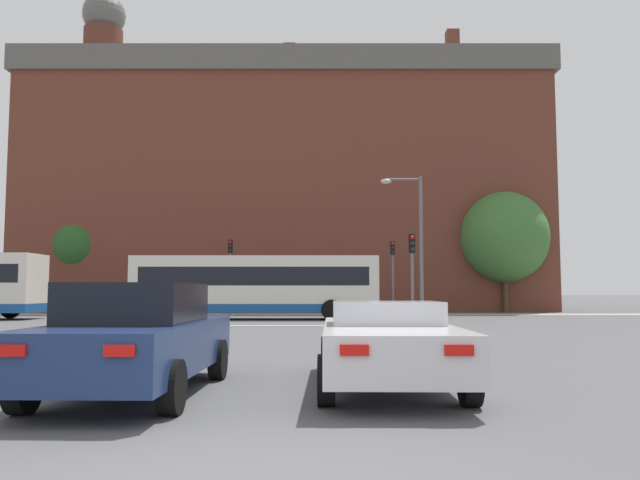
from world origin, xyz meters
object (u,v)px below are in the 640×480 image
Objects in this scene: pedestrian_waiting at (375,296)px; street_lamp_junction at (415,232)px; bus_crossing_lead at (257,286)px; traffic_light_far_right at (394,265)px; traffic_light_far_left at (231,265)px; traffic_light_near_right at (413,263)px; car_saloon_left at (138,338)px; car_roadster_right at (388,342)px.

street_lamp_junction is at bearing -60.28° from pedestrian_waiting.
bus_crossing_lead is 9.37m from traffic_light_far_right.
traffic_light_far_left is 12.90m from street_lamp_junction.
traffic_light_far_right is 10.35m from traffic_light_near_right.
bus_crossing_lead is 8.68m from traffic_light_near_right.
pedestrian_waiting is (-1.09, 0.25, -1.81)m from traffic_light_far_right.
car_saloon_left is at bearing -79.44° from pedestrian_waiting.
car_roadster_right is 19.95m from street_lamp_junction.
street_lamp_junction reaches higher than traffic_light_near_right.
car_roadster_right is at bearing -72.54° from pedestrian_waiting.
pedestrian_waiting reaches higher than car_saloon_left.
pedestrian_waiting is (5.76, 28.32, 0.32)m from car_saloon_left.
traffic_light_near_right is at bearing 71.12° from car_saloon_left.
car_roadster_right is at bearing -96.87° from traffic_light_far_right.
car_roadster_right is 0.40× the size of bus_crossing_lead.
traffic_light_near_right reaches higher than car_roadster_right.
traffic_light_near_right is 0.57× the size of street_lamp_junction.
car_roadster_right is 22.44m from bus_crossing_lead.
pedestrian_waiting reaches higher than car_roadster_right.
bus_crossing_lead reaches higher than pedestrian_waiting.
bus_crossing_lead is 1.80× the size of street_lamp_junction.
traffic_light_far_left is at bearing 103.89° from car_roadster_right.
traffic_light_far_right reaches higher than traffic_light_near_right.
traffic_light_near_right is (7.13, -4.87, 0.91)m from bus_crossing_lead.
traffic_light_far_left is 0.66× the size of street_lamp_junction.
car_roadster_right is at bearing -169.20° from bus_crossing_lead.
traffic_light_near_right is at bearing 81.32° from car_roadster_right.
car_roadster_right is 2.62× the size of pedestrian_waiting.
traffic_light_far_left is 1.03× the size of traffic_light_far_right.
traffic_light_far_left is at bearing 178.28° from traffic_light_far_right.
bus_crossing_lead is 6.58× the size of pedestrian_waiting.
pedestrian_waiting is at bearing 79.66° from car_saloon_left.
traffic_light_near_right is 2.07× the size of pedestrian_waiting.
traffic_light_far_left reaches higher than traffic_light_far_right.
street_lamp_junction reaches higher than traffic_light_far_left.
traffic_light_near_right reaches higher than bus_crossing_lead.
traffic_light_far_right is (7.51, 5.47, 1.23)m from bus_crossing_lead.
car_saloon_left is 0.70× the size of street_lamp_junction.
traffic_light_far_right is 2.13m from pedestrian_waiting.
traffic_light_far_right is (6.84, 28.07, 2.13)m from car_saloon_left.
pedestrian_waiting is at bearing 93.82° from traffic_light_near_right.
traffic_light_far_left is at bearing 131.12° from traffic_light_near_right.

